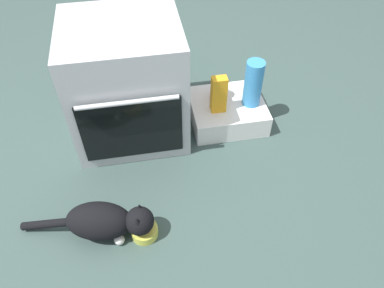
% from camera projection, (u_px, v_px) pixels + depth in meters
% --- Properties ---
extents(ground, '(8.00, 8.00, 0.00)m').
position_uv_depth(ground, '(149.00, 185.00, 2.10)').
color(ground, '#384C47').
extents(oven, '(0.64, 0.63, 0.72)m').
position_uv_depth(oven, '(127.00, 83.00, 2.15)').
color(oven, '#B7BABF').
rests_on(oven, ground).
extents(pantry_cabinet, '(0.46, 0.40, 0.15)m').
position_uv_depth(pantry_cabinet, '(227.00, 111.00, 2.41)').
color(pantry_cabinet, white).
rests_on(pantry_cabinet, ground).
extents(food_bowl, '(0.13, 0.13, 0.08)m').
position_uv_depth(food_bowl, '(144.00, 231.00, 1.87)').
color(food_bowl, '#D1D14C').
rests_on(food_bowl, ground).
extents(cat, '(0.67, 0.25, 0.21)m').
position_uv_depth(cat, '(106.00, 221.00, 1.82)').
color(cat, black).
rests_on(cat, ground).
extents(juice_carton, '(0.09, 0.06, 0.24)m').
position_uv_depth(juice_carton, '(219.00, 94.00, 2.22)').
color(juice_carton, orange).
rests_on(juice_carton, pantry_cabinet).
extents(sauce_jar, '(0.08, 0.08, 0.14)m').
position_uv_depth(sauce_jar, '(218.00, 89.00, 2.34)').
color(sauce_jar, '#D16023').
rests_on(sauce_jar, pantry_cabinet).
extents(water_bottle, '(0.11, 0.11, 0.30)m').
position_uv_depth(water_bottle, '(253.00, 84.00, 2.25)').
color(water_bottle, '#388CD1').
rests_on(water_bottle, pantry_cabinet).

